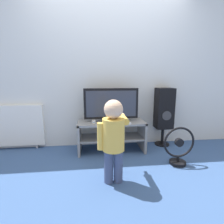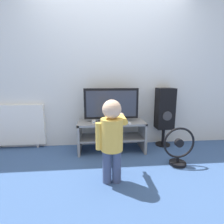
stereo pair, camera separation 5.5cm
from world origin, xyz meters
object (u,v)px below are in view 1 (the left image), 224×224
at_px(remote_primary, 129,123).
at_px(speaker_tower, 164,110).
at_px(floor_fan, 179,148).
at_px(game_console, 94,121).
at_px(child, 114,135).
at_px(remote_secondary, 119,122).
at_px(radiator, 15,126).
at_px(television, 111,105).

height_order(remote_primary, speaker_tower, speaker_tower).
bearing_deg(floor_fan, remote_primary, 145.53).
bearing_deg(speaker_tower, game_console, -172.85).
relative_size(remote_primary, child, 0.14).
xyz_separation_m(remote_primary, remote_secondary, (-0.13, 0.08, 0.00)).
bearing_deg(floor_fan, game_console, 153.74).
relative_size(remote_primary, radiator, 0.15).
xyz_separation_m(game_console, child, (0.20, -0.85, 0.05)).
bearing_deg(child, floor_fan, 18.20).
xyz_separation_m(television, game_console, (-0.27, -0.03, -0.23)).
xyz_separation_m(game_console, remote_secondary, (0.38, -0.06, -0.01)).
height_order(television, radiator, television).
height_order(television, speaker_tower, television).
xyz_separation_m(remote_primary, floor_fan, (0.60, -0.41, -0.26)).
bearing_deg(television, child, -94.63).
xyz_separation_m(remote_secondary, radiator, (-1.64, 0.31, -0.10)).
bearing_deg(remote_secondary, radiator, 169.29).
height_order(floor_fan, radiator, radiator).
height_order(television, game_console, television).
relative_size(television, remote_primary, 6.28).
bearing_deg(game_console, speaker_tower, 7.15).
relative_size(television, child, 0.90).
height_order(child, floor_fan, child).
distance_m(remote_secondary, floor_fan, 0.92).
height_order(speaker_tower, floor_fan, speaker_tower).
height_order(remote_secondary, child, child).
height_order(television, remote_secondary, television).
height_order(remote_secondary, radiator, radiator).
distance_m(game_console, floor_fan, 1.27).
height_order(remote_primary, child, child).
xyz_separation_m(game_console, floor_fan, (1.11, -0.55, -0.26)).
distance_m(television, remote_primary, 0.38).
bearing_deg(speaker_tower, television, -172.84).
xyz_separation_m(television, child, (-0.07, -0.88, -0.18)).
bearing_deg(radiator, game_console, -11.20).
relative_size(game_console, speaker_tower, 0.19).
relative_size(game_console, child, 0.20).
xyz_separation_m(remote_secondary, child, (-0.18, -0.79, 0.06)).
bearing_deg(child, speaker_tower, 45.58).
bearing_deg(remote_secondary, game_console, 170.95).
bearing_deg(speaker_tower, floor_fan, -95.34).
bearing_deg(game_console, remote_primary, -15.04).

